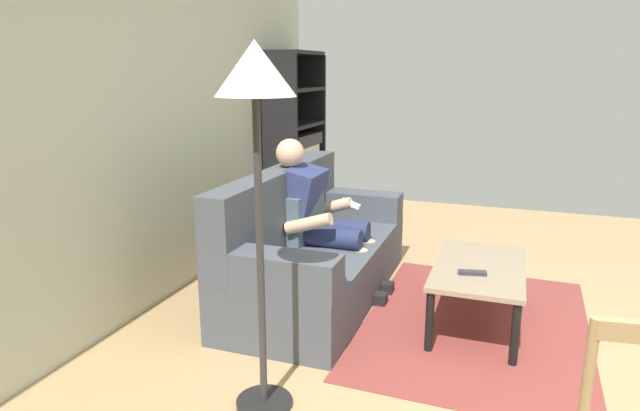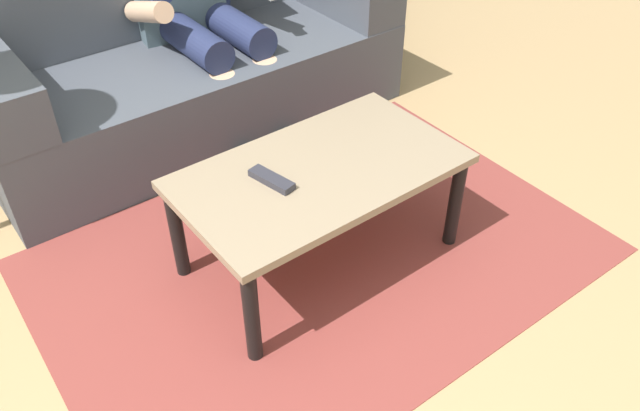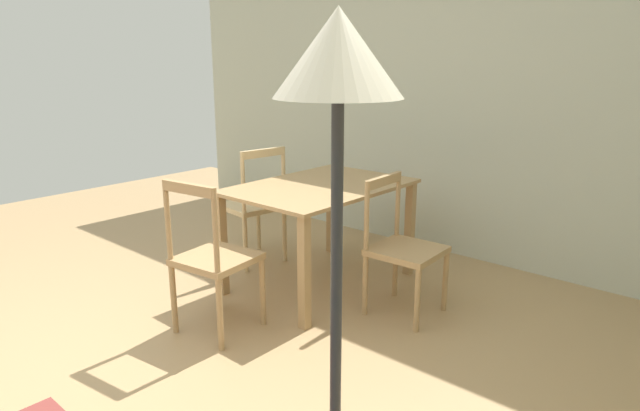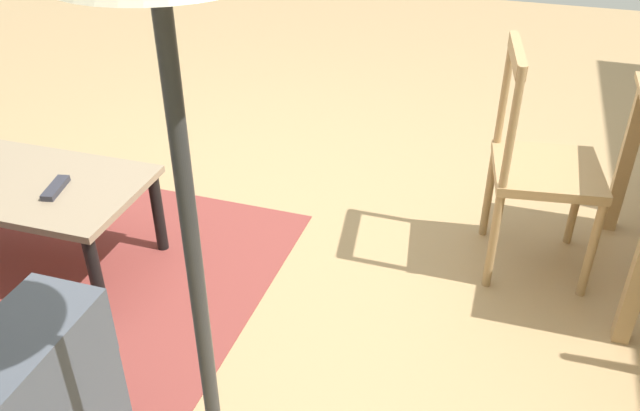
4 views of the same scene
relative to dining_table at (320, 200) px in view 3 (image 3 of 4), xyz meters
name	(u,v)px [view 3 (image 3 of 4)]	position (x,y,z in m)	size (l,w,h in m)	color
wall_side	(426,93)	(-1.30, 0.07, 0.70)	(0.12, 5.59, 2.69)	beige
dining_table	(320,200)	(0.00, 0.00, 0.00)	(1.29, 0.88, 0.75)	tan
dining_chair_near_wall	(403,248)	(0.00, 0.71, -0.20)	(0.44, 0.44, 0.90)	tan
dining_chair_facing_couch	(213,259)	(0.98, 0.00, -0.17)	(0.47, 0.47, 0.96)	tan
dining_chair_by_doorway	(253,206)	(0.00, -0.71, -0.17)	(0.48, 0.48, 0.95)	#D1B27F
floor_lamp	(338,112)	(1.70, 1.55, 0.85)	(0.36, 0.36, 1.76)	black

